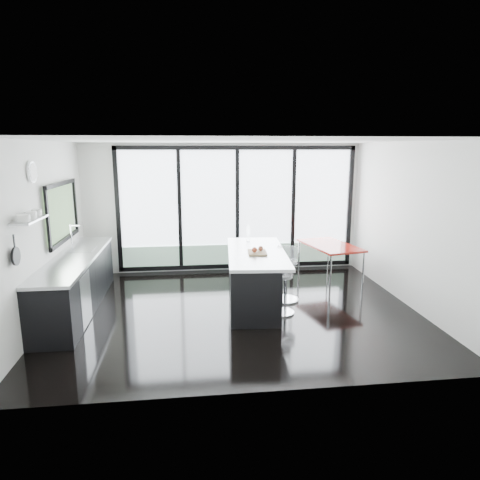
{
  "coord_description": "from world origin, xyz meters",
  "views": [
    {
      "loc": [
        -0.76,
        -6.78,
        2.68
      ],
      "look_at": [
        0.1,
        0.3,
        1.15
      ],
      "focal_mm": 32.0,
      "sensor_mm": 36.0,
      "label": 1
    }
  ],
  "objects": [
    {
      "name": "floor",
      "position": [
        0.0,
        0.0,
        0.0
      ],
      "size": [
        6.0,
        5.0,
        0.0
      ],
      "primitive_type": "cube",
      "color": "black",
      "rests_on": "ground"
    },
    {
      "name": "ceiling",
      "position": [
        0.0,
        0.0,
        2.8
      ],
      "size": [
        6.0,
        5.0,
        0.0
      ],
      "primitive_type": "cube",
      "color": "white",
      "rests_on": "wall_back"
    },
    {
      "name": "wall_back",
      "position": [
        0.27,
        2.47,
        1.27
      ],
      "size": [
        6.0,
        0.09,
        2.8
      ],
      "color": "silver",
      "rests_on": "ground"
    },
    {
      "name": "wall_front",
      "position": [
        0.0,
        -2.5,
        1.4
      ],
      "size": [
        6.0,
        0.0,
        2.8
      ],
      "primitive_type": "cube",
      "color": "silver",
      "rests_on": "ground"
    },
    {
      "name": "wall_left",
      "position": [
        -2.97,
        0.27,
        1.56
      ],
      "size": [
        0.26,
        5.0,
        2.8
      ],
      "color": "silver",
      "rests_on": "ground"
    },
    {
      "name": "wall_right",
      "position": [
        3.0,
        0.0,
        1.4
      ],
      "size": [
        0.0,
        5.0,
        2.8
      ],
      "primitive_type": "cube",
      "color": "silver",
      "rests_on": "ground"
    },
    {
      "name": "counter_cabinets",
      "position": [
        -2.67,
        0.4,
        0.46
      ],
      "size": [
        0.69,
        3.24,
        1.36
      ],
      "color": "black",
      "rests_on": "floor"
    },
    {
      "name": "island",
      "position": [
        0.31,
        0.32,
        0.48
      ],
      "size": [
        1.16,
        2.39,
        1.23
      ],
      "color": "black",
      "rests_on": "floor"
    },
    {
      "name": "bar_stool_near",
      "position": [
        0.73,
        -0.22,
        0.34
      ],
      "size": [
        0.5,
        0.5,
        0.68
      ],
      "primitive_type": "cylinder",
      "rotation": [
        0.0,
        0.0,
        -0.2
      ],
      "color": "silver",
      "rests_on": "floor"
    },
    {
      "name": "bar_stool_far",
      "position": [
        0.93,
        0.37,
        0.37
      ],
      "size": [
        0.6,
        0.6,
        0.75
      ],
      "primitive_type": "cylinder",
      "rotation": [
        0.0,
        0.0,
        -0.33
      ],
      "color": "silver",
      "rests_on": "floor"
    },
    {
      "name": "red_table",
      "position": [
        2.08,
        1.41,
        0.38
      ],
      "size": [
        1.09,
        1.57,
        0.77
      ],
      "primitive_type": "cube",
      "rotation": [
        0.0,
        0.0,
        0.2
      ],
      "color": "maroon",
      "rests_on": "floor"
    }
  ]
}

